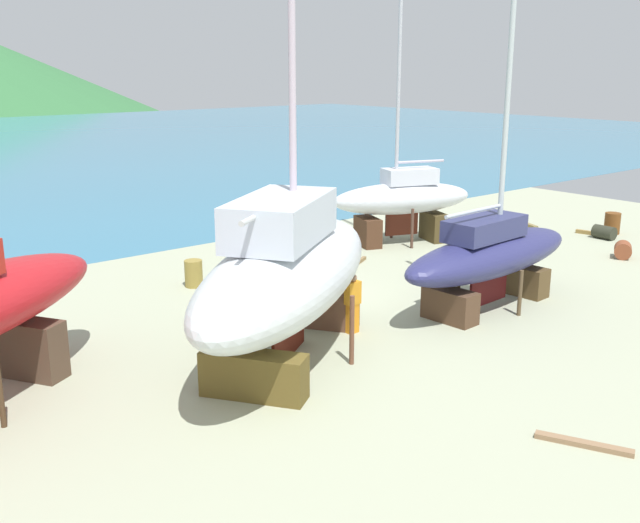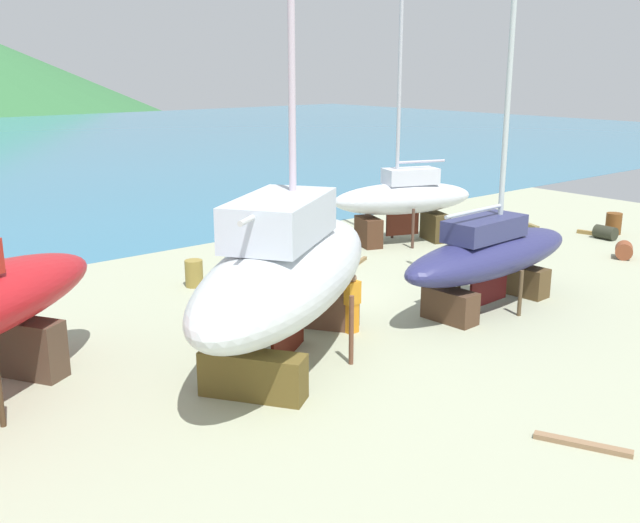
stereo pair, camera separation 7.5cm
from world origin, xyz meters
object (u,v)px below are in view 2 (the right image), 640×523
at_px(barrel_rust_near, 528,244).
at_px(barrel_rust_far, 194,273).
at_px(sailboat_small_center, 287,271).
at_px(barrel_rust_mid, 614,223).
at_px(sailboat_mid_port, 490,255).
at_px(barrel_blue_faded, 605,232).
at_px(sailboat_far_slipway, 404,199).
at_px(worker, 352,303).
at_px(barrel_tipped_right, 624,250).

xyz_separation_m(barrel_rust_near, barrel_rust_far, (-12.36, 4.44, 0.07)).
height_order(sailboat_small_center, barrel_rust_far, sailboat_small_center).
relative_size(barrel_rust_far, barrel_rust_mid, 0.97).
distance_m(barrel_rust_far, barrel_rust_mid, 18.81).
distance_m(sailboat_mid_port, barrel_blue_faded, 11.57).
bearing_deg(sailboat_far_slipway, barrel_blue_faded, 165.37).
bearing_deg(worker, barrel_rust_far, 7.71).
height_order(sailboat_far_slipway, barrel_rust_mid, sailboat_far_slipway).
height_order(worker, barrel_rust_far, worker).
distance_m(sailboat_mid_port, barrel_rust_mid, 12.79).
xyz_separation_m(worker, barrel_tipped_right, (13.42, -0.62, -0.56)).
xyz_separation_m(sailboat_small_center, barrel_rust_mid, (19.51, 2.15, -1.80)).
bearing_deg(barrel_rust_mid, barrel_rust_near, 176.78).
xyz_separation_m(sailboat_small_center, worker, (2.44, 0.28, -1.39)).
relative_size(barrel_rust_far, barrel_blue_faded, 1.00).
relative_size(sailboat_far_slipway, worker, 6.58).
relative_size(worker, barrel_rust_mid, 1.82).
height_order(sailboat_mid_port, barrel_rust_far, sailboat_mid_port).
bearing_deg(barrel_rust_far, barrel_rust_mid, -14.69).
xyz_separation_m(worker, barrel_rust_near, (11.24, 2.19, -0.49)).
relative_size(sailboat_far_slipway, barrel_rust_mid, 11.99).
bearing_deg(barrel_rust_far, barrel_blue_faded, -16.66).
bearing_deg(sailboat_far_slipway, worker, 57.38).
distance_m(sailboat_far_slipway, barrel_rust_near, 5.24).
bearing_deg(barrel_rust_far, sailboat_mid_port, -52.78).
distance_m(worker, barrel_blue_faded, 15.96).
height_order(worker, barrel_tipped_right, worker).
distance_m(barrel_rust_near, barrel_rust_mid, 5.84).
xyz_separation_m(sailboat_far_slipway, barrel_tipped_right, (4.69, -7.18, -1.51)).
xyz_separation_m(sailboat_far_slipway, barrel_rust_far, (-9.85, 0.07, -1.38)).
bearing_deg(barrel_blue_faded, worker, -174.43).
bearing_deg(barrel_rust_near, sailboat_far_slipway, 119.90).
relative_size(sailboat_far_slipway, sailboat_small_center, 0.75).
distance_m(sailboat_far_slipway, barrel_blue_faded, 8.86).
relative_size(worker, barrel_tipped_right, 2.23).
height_order(barrel_rust_near, barrel_tipped_right, barrel_rust_near).
xyz_separation_m(sailboat_small_center, barrel_blue_faded, (18.31, 1.83, -1.98)).
bearing_deg(sailboat_far_slipway, sailboat_small_center, 51.94).
bearing_deg(worker, sailboat_small_center, 94.75).
bearing_deg(sailboat_mid_port, barrel_blue_faded, 9.73).
bearing_deg(barrel_tipped_right, worker, 177.37).
xyz_separation_m(barrel_rust_far, barrel_tipped_right, (14.54, -7.25, -0.13)).
height_order(sailboat_far_slipway, barrel_tipped_right, sailboat_far_slipway).
bearing_deg(barrel_rust_mid, barrel_tipped_right, -145.80).
relative_size(sailboat_far_slipway, barrel_tipped_right, 14.68).
xyz_separation_m(sailboat_mid_port, barrel_rust_near, (6.58, 3.17, -1.27)).
height_order(barrel_blue_faded, barrel_rust_mid, barrel_rust_mid).
bearing_deg(barrel_rust_near, barrel_tipped_right, -52.21).
relative_size(worker, barrel_rust_near, 2.21).
xyz_separation_m(sailboat_mid_port, sailboat_small_center, (-7.10, 0.69, 0.61)).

